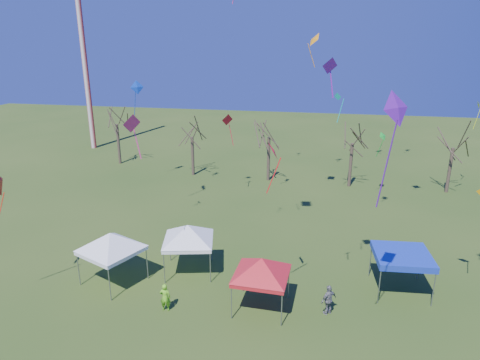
# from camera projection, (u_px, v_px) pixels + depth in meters

# --- Properties ---
(ground) EXTENTS (140.00, 140.00, 0.00)m
(ground) POSITION_uv_depth(u_px,v_px,m) (251.00, 325.00, 22.53)
(ground) COLOR #2D4817
(ground) RESTS_ON ground
(radio_mast) EXTENTS (0.70, 0.70, 25.00)m
(radio_mast) POSITION_uv_depth(u_px,v_px,m) (84.00, 54.00, 55.44)
(radio_mast) COLOR silver
(radio_mast) RESTS_ON ground
(tree_0) EXTENTS (3.83, 3.83, 8.44)m
(tree_0) POSITION_uv_depth(u_px,v_px,m) (115.00, 110.00, 49.84)
(tree_0) COLOR #3D2D21
(tree_0) RESTS_ON ground
(tree_1) EXTENTS (3.42, 3.42, 7.54)m
(tree_1) POSITION_uv_depth(u_px,v_px,m) (192.00, 123.00, 45.66)
(tree_1) COLOR #3D2D21
(tree_1) RESTS_ON ground
(tree_2) EXTENTS (3.71, 3.71, 8.18)m
(tree_2) POSITION_uv_depth(u_px,v_px,m) (269.00, 122.00, 43.71)
(tree_2) COLOR #3D2D21
(tree_2) RESTS_ON ground
(tree_3) EXTENTS (3.59, 3.59, 7.91)m
(tree_3) POSITION_uv_depth(u_px,v_px,m) (354.00, 127.00, 41.92)
(tree_3) COLOR #3D2D21
(tree_3) RESTS_ON ground
(tree_4) EXTENTS (3.58, 3.58, 7.89)m
(tree_4) POSITION_uv_depth(u_px,v_px,m) (456.00, 132.00, 40.18)
(tree_4) COLOR #3D2D21
(tree_4) RESTS_ON ground
(tent_white_west) EXTENTS (4.06, 4.06, 3.84)m
(tent_white_west) POSITION_uv_depth(u_px,v_px,m) (110.00, 236.00, 25.54)
(tent_white_west) COLOR gray
(tent_white_west) RESTS_ON ground
(tent_white_mid) EXTENTS (4.15, 4.15, 3.75)m
(tent_white_mid) POSITION_uv_depth(u_px,v_px,m) (188.00, 228.00, 26.81)
(tent_white_mid) COLOR gray
(tent_white_mid) RESTS_ON ground
(tent_red) EXTENTS (4.06, 4.06, 3.59)m
(tent_red) POSITION_uv_depth(u_px,v_px,m) (262.00, 262.00, 23.04)
(tent_red) COLOR gray
(tent_red) RESTS_ON ground
(tent_blue) EXTENTS (3.39, 3.39, 2.48)m
(tent_blue) POSITION_uv_depth(u_px,v_px,m) (402.00, 256.00, 24.90)
(tent_blue) COLOR gray
(tent_blue) RESTS_ON ground
(person_green) EXTENTS (0.64, 0.47, 1.63)m
(person_green) POSITION_uv_depth(u_px,v_px,m) (165.00, 297.00, 23.50)
(person_green) COLOR #70D221
(person_green) RESTS_ON ground
(person_grey) EXTENTS (1.04, 1.00, 1.74)m
(person_grey) POSITION_uv_depth(u_px,v_px,m) (329.00, 300.00, 23.16)
(person_grey) COLOR slate
(person_grey) RESTS_ON ground
(kite_2) EXTENTS (1.17, 1.20, 3.41)m
(kite_2) POSITION_uv_depth(u_px,v_px,m) (137.00, 88.00, 41.29)
(kite_2) COLOR blue
(kite_2) RESTS_ON ground
(kite_19) EXTENTS (1.00, 1.03, 2.33)m
(kite_19) POSITION_uv_depth(u_px,v_px,m) (383.00, 137.00, 38.61)
(kite_19) COLOR green
(kite_19) RESTS_ON ground
(kite_1) EXTENTS (0.89, 1.08, 2.34)m
(kite_1) POSITION_uv_depth(u_px,v_px,m) (132.00, 124.00, 21.02)
(kite_1) COLOR #E23278
(kite_1) RESTS_ON ground
(kite_12) EXTENTS (0.41, 0.88, 2.68)m
(kite_12) POSITION_uv_depth(u_px,v_px,m) (479.00, 106.00, 39.57)
(kite_12) COLOR #D2E618
(kite_12) RESTS_ON ground
(kite_13) EXTENTS (1.15, 1.15, 2.93)m
(kite_13) POSITION_uv_depth(u_px,v_px,m) (227.00, 120.00, 38.38)
(kite_13) COLOR red
(kite_13) RESTS_ON ground
(kite_5) EXTENTS (1.47, 1.48, 4.67)m
(kite_5) POSITION_uv_depth(u_px,v_px,m) (397.00, 109.00, 15.90)
(kite_5) COLOR #6416A0
(kite_5) RESTS_ON ground
(kite_27) EXTENTS (0.82, 1.16, 2.59)m
(kite_27) POSITION_uv_depth(u_px,v_px,m) (274.00, 151.00, 20.90)
(kite_27) COLOR red
(kite_27) RESTS_ON ground
(kite_25) EXTENTS (0.83, 0.74, 1.73)m
(kite_25) POSITION_uv_depth(u_px,v_px,m) (330.00, 66.00, 18.12)
(kite_25) COLOR purple
(kite_25) RESTS_ON ground
(kite_22) EXTENTS (0.94, 0.90, 2.58)m
(kite_22) POSITION_uv_depth(u_px,v_px,m) (338.00, 98.00, 37.41)
(kite_22) COLOR #0BB3A7
(kite_22) RESTS_ON ground
(kite_11) EXTENTS (1.32, 1.50, 2.71)m
(kite_11) POSITION_uv_depth(u_px,v_px,m) (314.00, 39.00, 33.51)
(kite_11) COLOR orange
(kite_11) RESTS_ON ground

